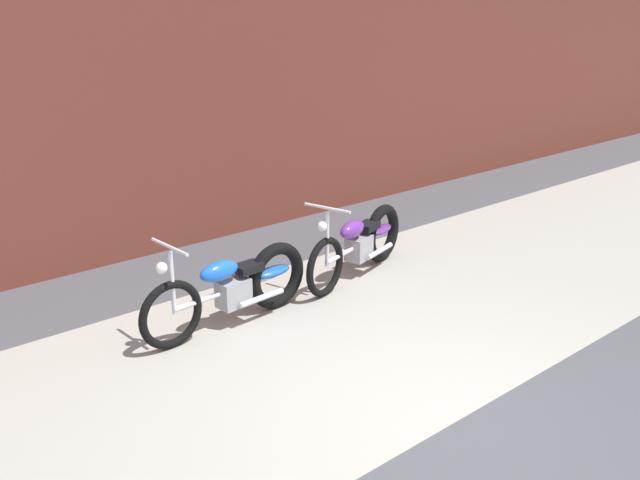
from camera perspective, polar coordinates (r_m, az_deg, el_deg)
The scene contains 5 objects.
ground_plane at distance 5.68m, azimuth 10.86°, elevation -14.73°, with size 80.00×80.00×0.00m, color #47474C.
sidewalk_slab at distance 6.73m, azimuth -0.76°, elevation -8.49°, with size 36.00×3.50×0.01m, color #9E998E.
brick_building_wall at distance 8.93m, azimuth -15.38°, elevation 13.49°, with size 36.00×0.50×4.66m, color brown.
motorcycle_blue at distance 7.04m, azimuth -6.67°, elevation -3.76°, with size 2.01×0.58×1.03m.
motorcycle_purple at distance 8.24m, azimuth 3.53°, elevation -0.14°, with size 1.95×0.80×1.03m.
Camera 1 is at (-3.75, -2.86, 3.16)m, focal length 38.71 mm.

